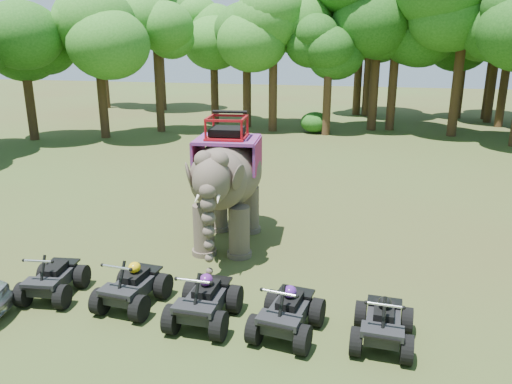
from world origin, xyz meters
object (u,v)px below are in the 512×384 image
Objects in this scene: atv_1 at (132,281)px; atv_2 at (204,295)px; elephant at (227,180)px; atv_0 at (52,273)px; atv_4 at (384,317)px; atv_3 at (287,306)px.

atv_2 is at bearing -4.26° from atv_1.
elephant is 5.19m from atv_0.
atv_4 is (7.39, -0.21, 0.01)m from atv_0.
elephant is at bearing 45.93° from atv_0.
atv_0 is 3.76m from atv_2.
atv_4 is (4.36, -4.23, -1.30)m from elephant.
atv_3 is (2.50, -4.31, -1.27)m from elephant.
atv_1 is at bearing -179.83° from atv_4.
atv_0 is 0.94× the size of atv_3.
atv_0 is 1.98m from atv_1.
atv_2 is at bearing -173.33° from atv_3.
atv_3 is 1.87m from atv_4.
atv_3 is at bearing -0.48° from atv_1.
elephant is 4.31m from atv_1.
atv_1 is at bearing -6.17° from atv_0.
atv_1 is 0.95× the size of atv_2.
atv_4 is at bearing -49.35° from elephant.
atv_4 is at bearing -8.76° from atv_0.
atv_0 is 0.95× the size of atv_1.
atv_1 is 0.99× the size of atv_3.
atv_3 reaches higher than atv_4.
atv_3 is (1.76, -0.04, -0.02)m from atv_2.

